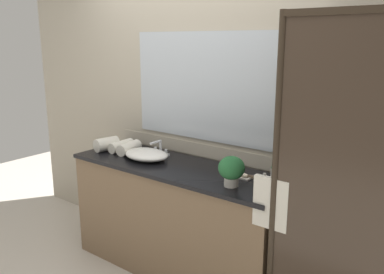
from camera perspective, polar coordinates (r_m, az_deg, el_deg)
ground_plane at (r=3.47m, az=-2.08°, el=-18.40°), size 8.00×8.00×0.00m
wall_back_with_mirror at (r=3.26m, az=1.57°, el=4.14°), size 4.40×0.06×2.60m
vanity_cabinet at (r=3.26m, az=-2.04°, el=-11.61°), size 1.80×0.58×0.90m
shower_enclosure at (r=2.31m, az=19.97°, el=-7.96°), size 1.20×0.59×2.00m
sink_basin at (r=3.25m, az=-6.54°, el=-2.52°), size 0.39×0.29×0.08m
faucet at (r=3.36m, az=-4.64°, el=-1.86°), size 0.17×0.14×0.13m
potted_plant at (r=2.64m, az=5.68°, el=-4.62°), size 0.18×0.18×0.21m
soap_dish at (r=2.83m, az=7.46°, el=-5.62°), size 0.10×0.07×0.04m
amenity_bottle_conditioner at (r=2.82m, az=11.47°, el=-5.15°), size 0.03×0.03×0.10m
amenity_bottle_lotion at (r=2.66m, az=10.32°, el=-6.22°), size 0.03×0.03×0.10m
rolled_towel_near_edge at (r=3.56m, az=-12.12°, el=-1.00°), size 0.15×0.22×0.12m
rolled_towel_middle at (r=3.53m, az=-10.09°, el=-1.26°), size 0.10×0.24×0.09m
rolled_towel_far_edge at (r=3.44m, az=-8.99°, el=-1.54°), size 0.13×0.25×0.10m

